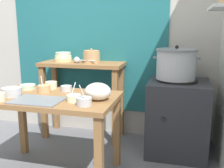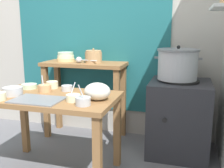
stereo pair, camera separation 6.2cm
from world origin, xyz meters
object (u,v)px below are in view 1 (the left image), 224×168
object	(u,v)px
stove_block	(177,117)
bowl_stack_enamel	(63,57)
steamer_pot	(176,64)
prep_bowl_6	(66,88)
ladle	(78,60)
serving_tray	(37,100)
prep_bowl_1	(28,87)
prep_bowl_7	(44,88)
prep_bowl_5	(74,98)
prep_bowl_2	(98,90)
prep_bowl_0	(51,85)
prep_bowl_3	(12,91)
clay_pot	(92,57)
plastic_bag	(98,91)
prep_bowl_4	(84,101)
back_shelf_table	(82,81)
prep_table	(53,108)

from	to	relation	value
stove_block	bowl_stack_enamel	size ratio (longest dim) A/B	3.78
steamer_pot	prep_bowl_6	size ratio (longest dim) A/B	4.55
ladle	serving_tray	distance (m)	0.97
prep_bowl_1	prep_bowl_7	world-z (taller)	prep_bowl_7
steamer_pot	prep_bowl_5	xyz separation A→B (m)	(-0.76, -0.84, -0.18)
serving_tray	prep_bowl_2	distance (m)	0.54
prep_bowl_0	prep_bowl_3	size ratio (longest dim) A/B	0.66
bowl_stack_enamel	clay_pot	bearing A→B (deg)	-5.32
plastic_bag	prep_bowl_4	distance (m)	0.18
back_shelf_table	prep_bowl_7	xyz separation A→B (m)	(-0.08, -0.74, 0.08)
prep_bowl_0	prep_bowl_3	world-z (taller)	prep_bowl_3
back_shelf_table	prep_bowl_0	world-z (taller)	back_shelf_table
prep_table	serving_tray	distance (m)	0.21
back_shelf_table	clay_pot	size ratio (longest dim) A/B	5.03
steamer_pot	prep_bowl_7	xyz separation A→B (m)	(-1.13, -0.63, -0.18)
serving_tray	prep_bowl_5	bearing A→B (deg)	11.56
back_shelf_table	prep_bowl_3	size ratio (longest dim) A/B	5.74
prep_table	back_shelf_table	xyz separation A→B (m)	(-0.05, 0.84, 0.07)
prep_bowl_2	plastic_bag	bearing A→B (deg)	-72.98
back_shelf_table	prep_bowl_7	bearing A→B (deg)	-96.09
back_shelf_table	prep_bowl_7	size ratio (longest dim) A/B	6.39
clay_pot	prep_bowl_0	bearing A→B (deg)	-109.40
clay_pot	ladle	world-z (taller)	clay_pot
prep_bowl_2	prep_bowl_0	bearing A→B (deg)	174.64
prep_bowl_1	stove_block	bearing A→B (deg)	21.14
clay_pot	bowl_stack_enamel	xyz separation A→B (m)	(-0.36, 0.03, -0.02)
prep_table	prep_bowl_6	xyz separation A→B (m)	(0.04, 0.19, 0.14)
prep_bowl_3	back_shelf_table	bearing A→B (deg)	72.75
back_shelf_table	prep_bowl_4	world-z (taller)	back_shelf_table
ladle	prep_bowl_4	world-z (taller)	ladle
prep_bowl_4	prep_bowl_1	bearing A→B (deg)	152.45
prep_bowl_4	clay_pot	bearing A→B (deg)	105.89
back_shelf_table	bowl_stack_enamel	xyz separation A→B (m)	(-0.25, 0.03, 0.27)
back_shelf_table	prep_bowl_3	bearing A→B (deg)	-107.25
prep_bowl_1	prep_bowl_3	distance (m)	0.26
serving_tray	plastic_bag	distance (m)	0.49
back_shelf_table	prep_bowl_0	xyz separation A→B (m)	(-0.09, -0.59, 0.08)
prep_bowl_0	prep_bowl_4	bearing A→B (deg)	-41.53
serving_tray	prep_bowl_1	distance (m)	0.46
stove_block	prep_bowl_0	world-z (taller)	prep_bowl_0
bowl_stack_enamel	prep_bowl_5	world-z (taller)	bowl_stack_enamel
prep_bowl_0	prep_bowl_7	bearing A→B (deg)	-85.88
prep_bowl_4	prep_bowl_6	size ratio (longest dim) A/B	1.60
bowl_stack_enamel	steamer_pot	bearing A→B (deg)	-6.33
ladle	prep_table	bearing A→B (deg)	-84.31
bowl_stack_enamel	prep_bowl_6	bearing A→B (deg)	-63.55
bowl_stack_enamel	serving_tray	size ratio (longest dim) A/B	0.52
ladle	bowl_stack_enamel	bearing A→B (deg)	155.80
bowl_stack_enamel	prep_bowl_7	size ratio (longest dim) A/B	1.37
prep_bowl_6	bowl_stack_enamel	bearing A→B (deg)	116.45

